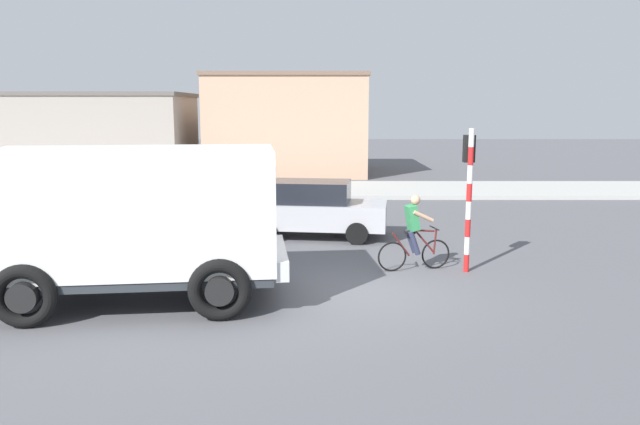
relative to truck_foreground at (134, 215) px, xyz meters
name	(u,v)px	position (x,y,z in m)	size (l,w,h in m)	color
ground_plane	(355,293)	(4.15, 0.50, -1.67)	(120.00, 120.00, 0.00)	#56565B
sidewalk_far	(335,190)	(4.15, 15.46, -1.59)	(80.00, 5.00, 0.16)	#ADADA8
truck_foreground	(134,215)	(0.00, 0.00, 0.00)	(5.66, 3.27, 2.90)	white
cyclist	(413,233)	(5.56, 2.26, -0.80)	(1.69, 0.58, 1.72)	black
traffic_light_pole	(468,180)	(6.73, 2.20, 0.40)	(0.24, 0.43, 3.20)	red
car_red_near	(313,209)	(3.27, 5.89, -0.85)	(4.19, 2.26, 1.60)	#B7B7BC
car_white_mid	(236,186)	(0.39, 11.00, -0.85)	(4.25, 2.45, 1.60)	#1E2328
pedestrian_near_kerb	(213,186)	(-0.38, 10.61, -0.82)	(0.34, 0.22, 1.62)	#2D334C
building_corner_left	(106,135)	(-7.94, 21.69, 0.54)	(8.76, 6.07, 4.41)	#9E9389
building_mid_block	(287,124)	(1.65, 23.68, 1.05)	(8.62, 7.92, 5.43)	tan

